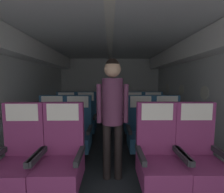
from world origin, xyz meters
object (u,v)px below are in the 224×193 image
Objects in this scene: seat_a_right_aisle at (199,159)px; seat_c_right_aisle at (154,119)px; seat_b_left_aisle at (77,133)px; seat_b_right_window at (141,133)px; flight_attendant at (112,106)px; seat_c_right_window at (134,120)px; seat_b_left_window at (51,133)px; seat_a_left_aisle at (62,159)px; seat_a_right_window at (159,159)px; seat_c_left_aisle at (86,120)px; seat_a_left_window at (20,160)px; seat_c_left_window at (66,120)px; seat_b_right_aisle at (168,133)px.

seat_a_right_aisle is 1.00× the size of seat_c_right_aisle.
seat_b_left_aisle and seat_c_right_aisle have the same top height.
seat_a_right_aisle and seat_b_right_window have the same top height.
seat_a_right_aisle and seat_c_right_aisle have the same top height.
seat_a_right_aisle is 0.67× the size of flight_attendant.
seat_b_left_window is at bearing -150.17° from seat_c_right_window.
seat_a_left_aisle is 1.11m from seat_a_right_window.
seat_a_left_aisle is 1.84m from seat_c_left_aisle.
seat_b_left_window is at bearing 177.25° from seat_b_left_aisle.
seat_a_left_window is 1.85m from seat_c_left_window.
seat_c_right_window is (1.12, -0.01, 0.00)m from seat_c_left_aisle.
seat_b_left_window is 1.00× the size of seat_b_left_aisle.
seat_a_right_window is at bearing -116.69° from seat_b_right_aisle.
seat_c_right_aisle is (0.01, 0.94, 0.00)m from seat_b_right_aisle.
seat_c_right_window is 0.67× the size of flight_attendant.
seat_b_right_window is 0.67× the size of flight_attendant.
seat_b_right_aisle is at bearing 16.14° from flight_attendant.
seat_c_right_aisle is (2.04, 1.85, 0.00)m from seat_a_left_window.
seat_c_left_aisle is 1.00× the size of seat_c_right_window.
seat_b_right_window is (1.09, 0.91, 0.00)m from seat_a_left_aisle.
seat_b_right_window is at bearing -0.57° from seat_b_left_window.
seat_b_right_aisle is at bearing 29.96° from seat_a_left_aisle.
flight_attendant reaches higher than seat_a_left_aisle.
seat_a_right_aisle is 1.89m from seat_c_right_window.
seat_a_right_window is 1.00× the size of seat_c_right_aisle.
seat_c_left_aisle is at bearing 149.31° from seat_b_right_aisle.
seat_c_left_aisle is at bearing 76.17° from seat_a_left_window.
seat_c_left_window is 2.05m from seat_c_right_aisle.
seat_a_left_aisle is at bearing -121.22° from seat_c_right_window.
seat_c_right_aisle and seat_c_right_window have the same top height.
seat_a_right_window is 2.15m from seat_c_left_aisle.
seat_a_left_window is 1.00× the size of seat_b_left_aisle.
flight_attendant reaches higher than seat_b_left_window.
seat_b_right_aisle is (1.57, -0.00, 0.00)m from seat_b_left_aisle.
seat_b_right_aisle is (1.56, 0.90, 0.00)m from seat_a_left_aisle.
seat_c_left_window is at bearing 116.52° from seat_b_left_aisle.
seat_b_left_window and seat_b_left_aisle have the same top height.
seat_a_right_window is (1.11, 0.00, 0.00)m from seat_a_left_aisle.
seat_c_right_window is (0.01, 0.92, 0.00)m from seat_b_right_window.
seat_b_left_window is at bearing -116.51° from seat_c_left_aisle.
seat_b_right_aisle is 0.67× the size of flight_attendant.
seat_a_left_aisle and seat_c_right_window have the same top height.
seat_a_left_window is at bearing -178.73° from seat_a_left_aisle.
seat_b_left_aisle is at bearing 63.40° from seat_a_left_window.
seat_c_right_aisle is at bearing -0.03° from seat_c_left_window.
seat_c_left_window is 1.89m from flight_attendant.
seat_b_left_window is at bearing 140.35° from flight_attendant.
seat_a_left_window is 0.67× the size of flight_attendant.
seat_c_left_aisle and seat_c_right_aisle have the same top height.
seat_b_left_aisle and seat_c_left_aisle have the same top height.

